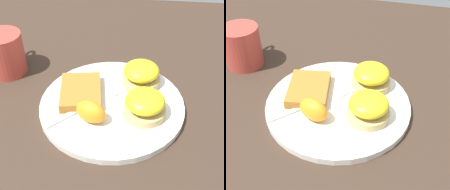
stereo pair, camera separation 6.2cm
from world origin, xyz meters
TOP-DOWN VIEW (x-y plane):
  - ground_plane at (0.00, 0.00)m, footprint 1.10×1.10m
  - plate at (0.00, 0.00)m, footprint 0.29×0.29m
  - sandwich_benedict_left at (-0.03, -0.07)m, footprint 0.08×0.08m
  - sandwich_benedict_right at (0.07, -0.05)m, footprint 0.08×0.08m
  - hashbrown_patty at (0.01, 0.07)m, footprint 0.12×0.10m
  - orange_wedge at (-0.05, 0.03)m, footprint 0.06×0.07m
  - fork at (-0.01, 0.04)m, footprint 0.15×0.15m
  - cup at (0.10, 0.26)m, footprint 0.12×0.09m

SIDE VIEW (x-z plane):
  - ground_plane at x=0.00m, z-range 0.00..0.00m
  - plate at x=0.00m, z-range 0.00..0.01m
  - fork at x=-0.01m, z-range 0.01..0.02m
  - hashbrown_patty at x=0.01m, z-range 0.01..0.03m
  - orange_wedge at x=-0.05m, z-range 0.01..0.06m
  - sandwich_benedict_left at x=-0.03m, z-range 0.01..0.06m
  - sandwich_benedict_right at x=0.07m, z-range 0.01..0.06m
  - cup at x=0.10m, z-range 0.00..0.10m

